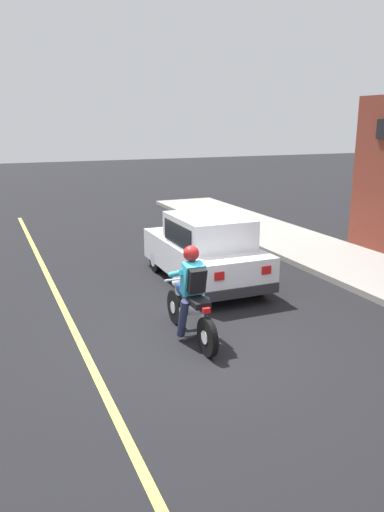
% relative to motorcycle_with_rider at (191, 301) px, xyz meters
% --- Properties ---
extents(ground_plane, '(80.00, 80.00, 0.00)m').
position_rel_motorcycle_with_rider_xyz_m(ground_plane, '(0.04, -0.37, -0.68)').
color(ground_plane, black).
extents(sidewalk_curb, '(2.60, 22.00, 0.14)m').
position_rel_motorcycle_with_rider_xyz_m(sidewalk_curb, '(5.39, 2.63, -0.61)').
color(sidewalk_curb, gray).
rests_on(sidewalk_curb, ground).
extents(lane_stripe, '(0.12, 19.80, 0.01)m').
position_rel_motorcycle_with_rider_xyz_m(lane_stripe, '(-1.76, 2.63, -0.67)').
color(lane_stripe, '#D1C64C').
rests_on(lane_stripe, ground).
extents(motorcycle_with_rider, '(0.56, 2.02, 1.62)m').
position_rel_motorcycle_with_rider_xyz_m(motorcycle_with_rider, '(0.00, 0.00, 0.00)').
color(motorcycle_with_rider, black).
rests_on(motorcycle_with_rider, ground).
extents(car_hatchback, '(1.66, 3.79, 1.57)m').
position_rel_motorcycle_with_rider_xyz_m(car_hatchback, '(1.46, 2.64, 0.09)').
color(car_hatchback, black).
rests_on(car_hatchback, ground).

